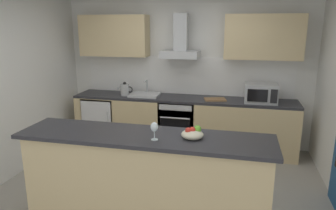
# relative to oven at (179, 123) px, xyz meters

# --- Properties ---
(ground) EXTENTS (5.27, 4.86, 0.02)m
(ground) POSITION_rel_oven_xyz_m (0.06, -1.58, -0.47)
(ground) COLOR gray
(wall_back) EXTENTS (5.27, 0.12, 2.60)m
(wall_back) POSITION_rel_oven_xyz_m (0.06, 0.41, 0.84)
(wall_back) COLOR white
(wall_back) RESTS_ON ground
(backsplash_tile) EXTENTS (3.63, 0.02, 0.66)m
(backsplash_tile) POSITION_rel_oven_xyz_m (0.06, 0.33, 0.77)
(backsplash_tile) COLOR white
(counter_back) EXTENTS (3.75, 0.60, 0.90)m
(counter_back) POSITION_rel_oven_xyz_m (0.06, 0.03, -0.01)
(counter_back) COLOR #D1B784
(counter_back) RESTS_ON ground
(counter_island) EXTENTS (2.62, 0.64, 1.02)m
(counter_island) POSITION_rel_oven_xyz_m (0.08, -2.21, 0.05)
(counter_island) COLOR #D1B784
(counter_island) RESTS_ON ground
(upper_cabinets) EXTENTS (3.70, 0.32, 0.70)m
(upper_cabinets) POSITION_rel_oven_xyz_m (0.06, 0.18, 1.45)
(upper_cabinets) COLOR #D1B784
(oven) EXTENTS (0.60, 0.62, 0.80)m
(oven) POSITION_rel_oven_xyz_m (0.00, 0.00, 0.00)
(oven) COLOR slate
(oven) RESTS_ON ground
(refrigerator) EXTENTS (0.58, 0.60, 0.85)m
(refrigerator) POSITION_rel_oven_xyz_m (-1.40, -0.00, -0.03)
(refrigerator) COLOR white
(refrigerator) RESTS_ON ground
(microwave) EXTENTS (0.50, 0.38, 0.30)m
(microwave) POSITION_rel_oven_xyz_m (1.33, -0.03, 0.59)
(microwave) COLOR #B7BABC
(microwave) RESTS_ON counter_back
(sink) EXTENTS (0.50, 0.40, 0.26)m
(sink) POSITION_rel_oven_xyz_m (-0.60, 0.01, 0.47)
(sink) COLOR silver
(sink) RESTS_ON counter_back
(kettle) EXTENTS (0.29, 0.15, 0.24)m
(kettle) POSITION_rel_oven_xyz_m (-0.95, -0.03, 0.55)
(kettle) COLOR #B7BABC
(kettle) RESTS_ON counter_back
(range_hood) EXTENTS (0.62, 0.45, 0.72)m
(range_hood) POSITION_rel_oven_xyz_m (-0.00, 0.13, 1.33)
(range_hood) COLOR #B7BABC
(wine_glass) EXTENTS (0.08, 0.08, 0.18)m
(wine_glass) POSITION_rel_oven_xyz_m (0.22, -2.32, 0.68)
(wine_glass) COLOR silver
(wine_glass) RESTS_ON counter_island
(fruit_bowl) EXTENTS (0.22, 0.22, 0.13)m
(fruit_bowl) POSITION_rel_oven_xyz_m (0.57, -2.18, 0.60)
(fruit_bowl) COLOR beige
(fruit_bowl) RESTS_ON counter_island
(chopping_board) EXTENTS (0.38, 0.30, 0.02)m
(chopping_board) POSITION_rel_oven_xyz_m (0.61, -0.02, 0.45)
(chopping_board) COLOR #9E7247
(chopping_board) RESTS_ON counter_back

